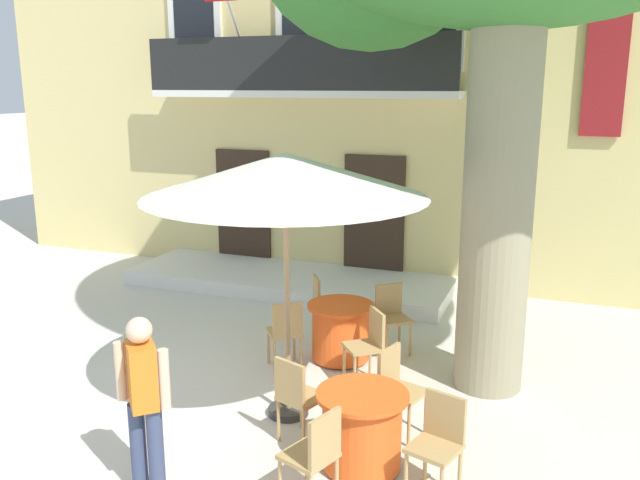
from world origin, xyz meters
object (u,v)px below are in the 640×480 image
Objects in this scene: cafe_chair_middle_3 at (397,385)px; cafe_umbrella at (285,176)px; cafe_table_near_tree at (341,331)px; cafe_table_middle at (362,429)px; cafe_chair_near_tree_2 at (391,313)px; cafe_chair_middle_1 at (315,452)px; cafe_chair_near_tree_3 at (324,303)px; cafe_chair_near_tree_0 at (286,330)px; cafe_chair_near_tree_1 at (369,342)px; cafe_chair_middle_0 at (297,394)px; pedestrian_near_entrance at (144,397)px; cafe_chair_middle_2 at (439,439)px.

cafe_chair_middle_3 is 2.40m from cafe_umbrella.
cafe_chair_middle_3 reaches higher than cafe_table_near_tree.
cafe_table_middle is 0.95× the size of cafe_chair_middle_3.
cafe_chair_middle_1 is (0.29, -3.54, 0.00)m from cafe_chair_near_tree_2.
cafe_chair_near_tree_2 is 3.56m from cafe_chair_middle_1.
cafe_table_middle is (1.46, -2.88, -0.14)m from cafe_chair_near_tree_3.
cafe_chair_near_tree_0 is 1.00× the size of cafe_chair_near_tree_1.
cafe_chair_near_tree_2 is at bearing 106.49° from cafe_chair_middle_3.
pedestrian_near_entrance is at bearing -124.85° from cafe_chair_middle_0.
cafe_chair_near_tree_1 is 1.05× the size of cafe_table_middle.
cafe_table_middle is at bearing 33.67° from pedestrian_near_entrance.
cafe_chair_middle_3 is at bearing 77.69° from cafe_chair_middle_1.
cafe_chair_middle_0 is at bearing -95.69° from cafe_chair_near_tree_2.
cafe_table_middle is 0.77m from cafe_chair_middle_2.
cafe_chair_near_tree_3 is at bearing 85.67° from cafe_chair_near_tree_0.
cafe_chair_near_tree_3 is at bearing 105.14° from cafe_chair_middle_0.
cafe_chair_middle_0 is 1.03m from cafe_chair_middle_3.
cafe_chair_near_tree_3 is 0.55× the size of pedestrian_near_entrance.
cafe_chair_middle_0 is at bearing 55.15° from pedestrian_near_entrance.
cafe_umbrella is 1.76× the size of pedestrian_near_entrance.
cafe_chair_middle_0 is at bearing 167.16° from cafe_chair_middle_2.
pedestrian_near_entrance is at bearing -166.72° from cafe_chair_middle_1.
cafe_chair_near_tree_0 is 1.97m from cafe_chair_middle_3.
cafe_chair_middle_1 is at bearing -61.22° from cafe_chair_near_tree_0.
cafe_chair_near_tree_1 and cafe_chair_near_tree_3 have the same top height.
cafe_table_near_tree is 3.12m from cafe_chair_middle_1.
cafe_umbrella is 2.50m from pedestrian_near_entrance.
pedestrian_near_entrance is (-1.61, -1.07, 0.54)m from cafe_table_middle.
cafe_umbrella reaches higher than cafe_table_middle.
cafe_chair_middle_0 is at bearing -82.61° from cafe_table_near_tree.
cafe_chair_near_tree_2 is at bearing 45.09° from cafe_table_near_tree.
cafe_chair_middle_2 is 0.31× the size of cafe_umbrella.
cafe_chair_near_tree_1 is (0.54, -0.53, 0.14)m from cafe_table_near_tree.
cafe_chair_middle_1 reaches higher than cafe_table_middle.
cafe_chair_near_tree_3 is 3.83m from cafe_chair_middle_1.
cafe_chair_near_tree_2 is 0.99m from cafe_chair_near_tree_3.
cafe_table_near_tree is 2.99m from cafe_chair_middle_2.
cafe_table_near_tree is 2.11m from cafe_chair_middle_0.
pedestrian_near_entrance reaches higher than cafe_chair_near_tree_0.
cafe_table_middle is (1.54, -1.75, -0.14)m from cafe_chair_near_tree_0.
cafe_chair_middle_3 is (0.61, -2.07, 0.00)m from cafe_chair_near_tree_2.
cafe_umbrella reaches higher than cafe_chair_middle_1.
cafe_chair_near_tree_0 is 1.00× the size of cafe_chair_middle_0.
cafe_table_near_tree is 0.95× the size of cafe_chair_middle_2.
cafe_chair_near_tree_0 is at bearing 118.78° from cafe_chair_middle_1.
cafe_umbrella is at bearing -177.95° from cafe_chair_middle_3.
cafe_chair_middle_0 is 1.00× the size of cafe_chair_middle_2.
cafe_chair_near_tree_0 and cafe_chair_middle_3 have the same top height.
pedestrian_near_entrance reaches higher than cafe_chair_middle_2.
cafe_chair_near_tree_1 is at bearing 122.37° from cafe_chair_middle_2.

